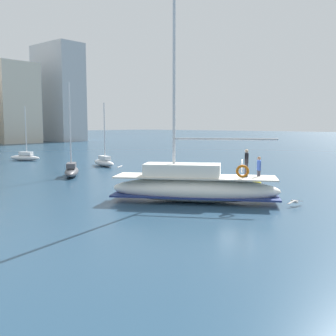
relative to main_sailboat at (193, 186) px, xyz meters
The scene contains 7 objects.
ground_plane 2.75m from the main_sailboat, 44.09° to the right, with size 400.00×400.00×0.00m, color navy.
main_sailboat is the anchor object (origin of this frame).
moored_sloop_near 20.66m from the main_sailboat, 63.75° to the left, with size 2.09×4.39×6.59m.
moored_catamaran 14.63m from the main_sailboat, 81.66° to the left, with size 3.88×4.31×7.83m.
moored_cutter_left 31.40m from the main_sailboat, 77.05° to the left, with size 2.51×4.19×6.50m.
seagull 5.63m from the main_sailboat, 62.70° to the right, with size 1.21×0.49×0.18m.
mooring_buoy 6.56m from the main_sailboat, ahead, with size 0.74×0.74×0.97m.
Camera 1 is at (-19.75, -11.48, 4.46)m, focal length 42.08 mm.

